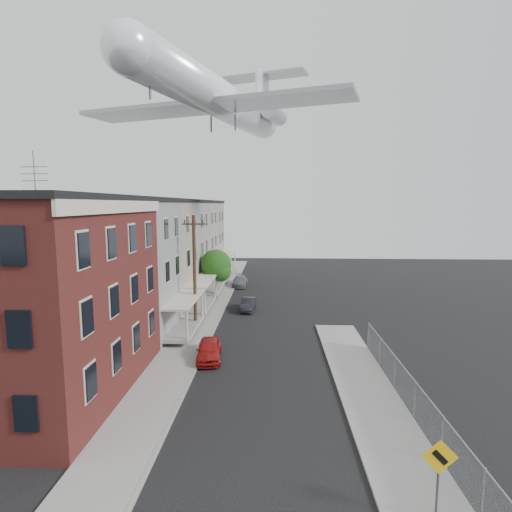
{
  "coord_description": "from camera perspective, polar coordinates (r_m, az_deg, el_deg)",
  "views": [
    {
      "loc": [
        0.55,
        -12.41,
        9.83
      ],
      "look_at": [
        -0.35,
        7.9,
        7.17
      ],
      "focal_mm": 28.0,
      "sensor_mm": 36.0,
      "label": 1
    }
  ],
  "objects": [
    {
      "name": "row_house_b",
      "position": [
        38.32,
        -16.54,
        0.09
      ],
      "size": [
        11.98,
        7.0,
        10.3
      ],
      "color": "gray",
      "rests_on": "ground"
    },
    {
      "name": "utility_pole",
      "position": [
        31.45,
        -8.77,
        -2.08
      ],
      "size": [
        1.8,
        0.26,
        9.0
      ],
      "color": "black",
      "rests_on": "ground"
    },
    {
      "name": "row_house_e",
      "position": [
        58.46,
        -9.84,
        2.72
      ],
      "size": [
        11.98,
        7.0,
        10.3
      ],
      "color": "#60605D",
      "rests_on": "ground"
    },
    {
      "name": "sidewalk_right",
      "position": [
        21.42,
        16.64,
        -20.02
      ],
      "size": [
        3.0,
        26.0,
        0.12
      ],
      "primitive_type": "cube",
      "color": "gray",
      "rests_on": "ground"
    },
    {
      "name": "car_far",
      "position": [
        48.12,
        -2.32,
        -3.61
      ],
      "size": [
        1.74,
        4.21,
        1.22
      ],
      "primitive_type": "imported",
      "rotation": [
        0.0,
        0.0,
        0.01
      ],
      "color": "slate",
      "rests_on": "ground"
    },
    {
      "name": "ground",
      "position": [
        15.84,
        0.02,
        -30.91
      ],
      "size": [
        120.0,
        120.0,
        0.0
      ],
      "primitive_type": "plane",
      "color": "black",
      "rests_on": "ground"
    },
    {
      "name": "row_house_c",
      "position": [
        44.94,
        -13.64,
        1.23
      ],
      "size": [
        11.98,
        7.0,
        10.3
      ],
      "color": "#60605D",
      "rests_on": "ground"
    },
    {
      "name": "curb_right",
      "position": [
        21.13,
        12.57,
        -20.25
      ],
      "size": [
        0.15,
        26.0,
        0.14
      ],
      "primitive_type": "cube",
      "color": "gray",
      "rests_on": "ground"
    },
    {
      "name": "airplane",
      "position": [
        41.11,
        -5.02,
        21.35
      ],
      "size": [
        26.13,
        29.9,
        8.66
      ],
      "color": "white",
      "rests_on": "ground"
    },
    {
      "name": "car_mid",
      "position": [
        37.38,
        -1.15,
        -6.9
      ],
      "size": [
        1.36,
        3.52,
        1.15
      ],
      "primitive_type": "imported",
      "rotation": [
        0.0,
        0.0,
        -0.04
      ],
      "color": "black",
      "rests_on": "ground"
    },
    {
      "name": "row_house_a",
      "position": [
        31.85,
        -20.63,
        -1.53
      ],
      "size": [
        11.98,
        7.0,
        10.3
      ],
      "color": "#60605D",
      "rests_on": "ground"
    },
    {
      "name": "warning_sign",
      "position": [
        14.78,
        24.67,
        -25.82
      ],
      "size": [
        1.1,
        0.11,
        2.8
      ],
      "color": "#515156",
      "rests_on": "ground"
    },
    {
      "name": "chainlink_fence",
      "position": [
        20.56,
        21.73,
        -18.55
      ],
      "size": [
        0.06,
        18.06,
        1.9
      ],
      "color": "gray",
      "rests_on": "ground"
    },
    {
      "name": "street_tree",
      "position": [
        41.25,
        -5.61,
        -1.49
      ],
      "size": [
        3.22,
        3.2,
        5.2
      ],
      "color": "black",
      "rests_on": "ground"
    },
    {
      "name": "car_near",
      "position": [
        26.19,
        -6.72,
        -13.16
      ],
      "size": [
        1.92,
        3.89,
        1.28
      ],
      "primitive_type": "imported",
      "rotation": [
        0.0,
        0.0,
        0.11
      ],
      "color": "#A11714",
      "rests_on": "ground"
    },
    {
      "name": "sidewalk_left",
      "position": [
        38.18,
        -6.72,
        -7.44
      ],
      "size": [
        3.0,
        62.0,
        0.12
      ],
      "primitive_type": "cube",
      "color": "gray",
      "rests_on": "ground"
    },
    {
      "name": "corner_building",
      "position": [
        23.58,
        -29.79,
        -4.97
      ],
      "size": [
        10.31,
        12.3,
        12.15
      ],
      "color": "#381312",
      "rests_on": "ground"
    },
    {
      "name": "curb_left",
      "position": [
        37.98,
        -4.54,
        -7.47
      ],
      "size": [
        0.15,
        62.0,
        0.14
      ],
      "primitive_type": "cube",
      "color": "gray",
      "rests_on": "ground"
    },
    {
      "name": "row_house_d",
      "position": [
        51.67,
        -11.49,
        2.07
      ],
      "size": [
        11.98,
        7.0,
        10.3
      ],
      "color": "gray",
      "rests_on": "ground"
    }
  ]
}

